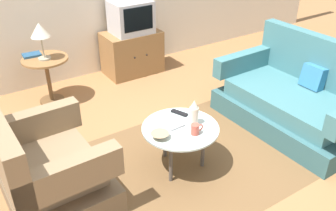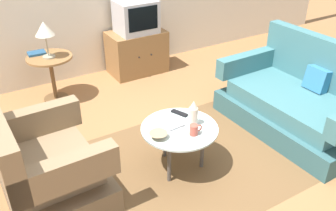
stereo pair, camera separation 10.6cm
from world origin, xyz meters
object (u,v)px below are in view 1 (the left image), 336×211
Objects in this scene: tv_remote_dark at (179,113)px; coffee_table at (180,131)px; bowl at (160,136)px; book at (32,55)px; armchair at (48,172)px; couch at (296,100)px; vase at (194,113)px; tv_stand at (132,53)px; mug at (195,129)px; tv_remote_silver at (177,127)px; table_lamp at (40,32)px; television at (131,17)px; side_table at (47,70)px.

coffee_table is at bearing 124.52° from tv_remote_dark.
book is (-0.48, 2.15, 0.12)m from bowl.
armchair is 1.39× the size of coffee_table.
vase is at bearing 86.45° from couch.
tv_stand is 2.42m from mug.
tv_remote_dark is (0.37, 0.24, -0.02)m from bowl.
table_lamp is at bearing -76.81° from tv_remote_silver.
bowl is (-0.24, -0.04, 0.07)m from coffee_table.
book is at bearing 102.66° from bowl.
mug is at bearing 110.91° from tv_remote_silver.
tv_stand is at bearing 5.07° from book.
couch reaches higher than coffee_table.
coffee_table is 2.09m from table_lamp.
bowl is at bearing -112.33° from tv_stand.
mug reaches higher than tv_remote_silver.
armchair is 2.70m from couch.
table_lamp is at bearing -170.23° from television.
television is at bearing -90.00° from tv_stand.
couch is at bearing -68.97° from television.
side_table is at bearing 161.24° from armchair.
armchair is 1.83× the size of television.
television is at bearing 9.77° from table_lamp.
vase is (0.76, -1.97, 0.14)m from side_table.
vase is 1.40× the size of tv_remote_dark.
coffee_table is 2.27m from tv_stand.
armchair is at bearing 66.50° from tv_remote_dark.
armchair is 1.30m from tv_remote_dark.
book reaches higher than tv_stand.
tv_remote_dark is (0.75, -1.76, 0.04)m from side_table.
side_table reaches higher than coffee_table.
table_lamp is at bearing 161.22° from armchair.
coffee_table is 1.21× the size of side_table.
coffee_table is at bearing 78.26° from armchair.
table_lamp is 2.06m from tv_remote_silver.
tv_stand is at bearing -111.97° from tv_remote_silver.
couch is 3.15m from book.
television is at bearing 75.11° from mug.
coffee_table is at bearing 86.01° from couch.
tv_stand is (1.83, 1.96, -0.01)m from armchair.
side_table is 2.03m from bowl.
side_table is 3.33× the size of tv_remote_dark.
couch is at bearing 82.56° from armchair.
tv_remote_silver is (0.22, 0.05, -0.02)m from bowl.
armchair is 3.99× the size of vase.
mug reaches higher than tv_remote_dark.
tv_stand is at bearing 75.24° from mug.
mug is at bearing -71.93° from coffee_table.
mug is at bearing -68.44° from book.
tv_remote_dark is at bearing -133.76° from tv_remote_silver.
book is (-0.11, 0.16, 0.17)m from side_table.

